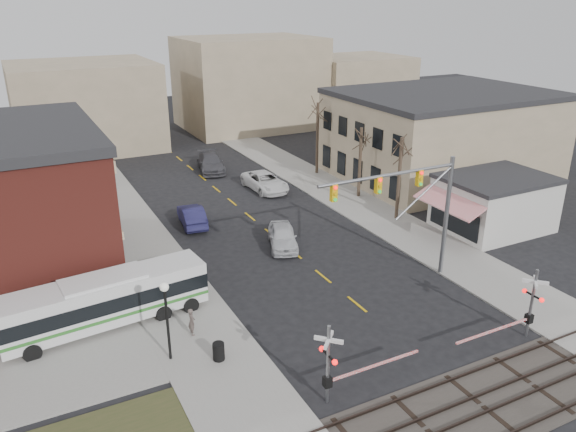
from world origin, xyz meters
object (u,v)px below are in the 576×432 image
object	(u,v)px
trash_bin	(219,351)
car_a	(283,236)
transit_bus	(106,300)
pedestrian_near	(192,322)
rr_crossing_east	(526,306)
car_d	(211,163)
rr_crossing_west	(336,363)
car_b	(192,216)
car_c	(265,182)
pedestrian_far	(147,299)
street_lamp	(166,305)
traffic_signal_mast	(415,198)

from	to	relation	value
trash_bin	car_a	bearing A→B (deg)	50.30
transit_bus	pedestrian_near	distance (m)	4.99
car_a	trash_bin	bearing A→B (deg)	-109.07
trash_bin	rr_crossing_east	bearing A→B (deg)	-19.79
rr_crossing_east	car_d	distance (m)	37.12
rr_crossing_east	rr_crossing_west	bearing A→B (deg)	178.09
car_b	car_c	xyz separation A→B (m)	(8.87, 5.22, 0.02)
transit_bus	pedestrian_far	bearing A→B (deg)	2.21
street_lamp	pedestrian_near	size ratio (longest dim) A/B	2.75
rr_crossing_west	pedestrian_far	bearing A→B (deg)	117.57
trash_bin	car_b	distance (m)	18.53
trash_bin	car_d	size ratio (longest dim) A/B	0.16
traffic_signal_mast	pedestrian_near	xyz separation A→B (m)	(-14.26, 0.42, -4.82)
transit_bus	car_b	bearing A→B (deg)	53.95
street_lamp	pedestrian_far	bearing A→B (deg)	89.09
rr_crossing_east	street_lamp	size ratio (longest dim) A/B	1.31
transit_bus	rr_crossing_west	size ratio (longest dim) A/B	2.02
rr_crossing_west	trash_bin	distance (m)	6.44
car_c	pedestrian_far	world-z (taller)	pedestrian_far
transit_bus	car_d	world-z (taller)	transit_bus
pedestrian_far	street_lamp	bearing A→B (deg)	-118.25
car_d	pedestrian_near	world-z (taller)	car_d
rr_crossing_east	car_a	distance (m)	17.51
car_a	car_d	bearing A→B (deg)	105.43
car_b	car_c	bearing A→B (deg)	-142.01
pedestrian_near	pedestrian_far	distance (m)	3.59
traffic_signal_mast	trash_bin	bearing A→B (deg)	-170.26
rr_crossing_east	car_a	bearing A→B (deg)	110.42
rr_crossing_east	traffic_signal_mast	bearing A→B (deg)	100.01
trash_bin	pedestrian_far	size ratio (longest dim) A/B	0.49
transit_bus	car_c	world-z (taller)	transit_bus
trash_bin	car_a	distance (m)	14.19
car_c	pedestrian_far	size ratio (longest dim) A/B	3.13
car_a	rr_crossing_west	bearing A→B (deg)	-87.88
car_b	car_d	bearing A→B (deg)	-108.13
rr_crossing_west	pedestrian_far	size ratio (longest dim) A/B	2.97
transit_bus	pedestrian_far	distance (m)	2.30
pedestrian_far	traffic_signal_mast	bearing A→B (deg)	-40.23
trash_bin	pedestrian_near	distance (m)	2.84
traffic_signal_mast	rr_crossing_west	bearing A→B (deg)	-143.55
car_d	pedestrian_far	xyz separation A→B (m)	(-13.00, -25.41, 0.20)
rr_crossing_east	pedestrian_far	xyz separation A→B (m)	(-17.23, 11.45, -0.91)
car_a	car_c	bearing A→B (deg)	91.36
car_b	car_a	bearing A→B (deg)	130.43
transit_bus	trash_bin	size ratio (longest dim) A/B	12.14
rr_crossing_east	trash_bin	distance (m)	16.17
traffic_signal_mast	car_a	distance (m)	10.93
traffic_signal_mast	car_b	size ratio (longest dim) A/B	1.98
traffic_signal_mast	pedestrian_near	distance (m)	15.06
transit_bus	car_a	world-z (taller)	transit_bus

